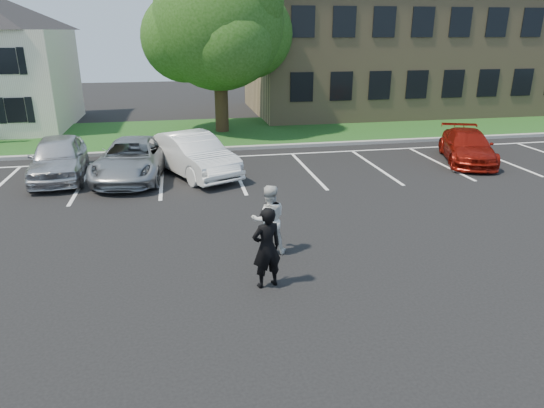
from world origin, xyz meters
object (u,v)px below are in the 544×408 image
(car_silver_west, at_px, (58,158))
(car_silver_minivan, at_px, (133,159))
(car_red_compact, at_px, (467,147))
(man_white_shirt, at_px, (269,220))
(man_black_suit, at_px, (267,248))
(office_building, at_px, (417,46))
(tree, at_px, (220,26))
(car_white_sedan, at_px, (193,155))

(car_silver_west, relative_size, car_silver_minivan, 0.90)
(car_silver_west, height_order, car_red_compact, car_silver_west)
(car_silver_west, xyz_separation_m, car_silver_minivan, (2.66, -0.42, -0.07))
(man_white_shirt, height_order, car_silver_minivan, man_white_shirt)
(car_silver_west, bearing_deg, man_black_suit, -62.25)
(office_building, relative_size, man_white_shirt, 12.91)
(tree, bearing_deg, office_building, 22.82)
(man_white_shirt, height_order, car_red_compact, man_white_shirt)
(man_white_shirt, height_order, car_white_sedan, man_white_shirt)
(tree, height_order, car_white_sedan, tree)
(tree, bearing_deg, car_silver_minivan, -117.60)
(man_black_suit, height_order, car_red_compact, man_black_suit)
(office_building, relative_size, tree, 2.55)
(tree, distance_m, car_silver_minivan, 10.06)
(tree, relative_size, car_white_sedan, 1.86)
(office_building, xyz_separation_m, tree, (-13.67, -5.75, 1.19))
(car_silver_minivan, bearing_deg, car_white_sedan, 5.48)
(man_black_suit, relative_size, car_silver_west, 0.39)
(car_silver_minivan, xyz_separation_m, car_white_sedan, (2.20, -0.08, 0.08))
(car_silver_minivan, height_order, car_red_compact, car_silver_minivan)
(man_white_shirt, xyz_separation_m, car_red_compact, (9.70, 7.08, -0.23))
(man_black_suit, bearing_deg, car_red_compact, -154.90)
(car_red_compact, bearing_deg, car_white_sedan, -160.65)
(car_white_sedan, relative_size, car_red_compact, 1.08)
(car_red_compact, bearing_deg, tree, 158.97)
(car_silver_west, distance_m, car_red_compact, 16.09)
(man_black_suit, relative_size, car_white_sedan, 0.38)
(man_black_suit, height_order, man_white_shirt, man_black_suit)
(office_building, xyz_separation_m, car_red_compact, (-4.39, -13.95, -3.52))
(office_building, xyz_separation_m, man_black_suit, (-14.44, -22.64, -3.27))
(tree, distance_m, car_red_compact, 13.25)
(office_building, bearing_deg, tree, -157.18)
(office_building, distance_m, tree, 14.88)
(man_white_shirt, relative_size, car_red_compact, 0.40)
(man_black_suit, distance_m, car_red_compact, 13.29)
(man_black_suit, height_order, car_white_sedan, man_black_suit)
(car_red_compact, bearing_deg, office_building, 92.94)
(car_silver_west, xyz_separation_m, car_red_compact, (16.07, -0.71, -0.14))
(man_black_suit, relative_size, car_red_compact, 0.41)
(man_black_suit, bearing_deg, car_white_sedan, -98.28)
(car_silver_minivan, relative_size, car_red_compact, 1.15)
(man_black_suit, bearing_deg, car_silver_minivan, -85.20)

